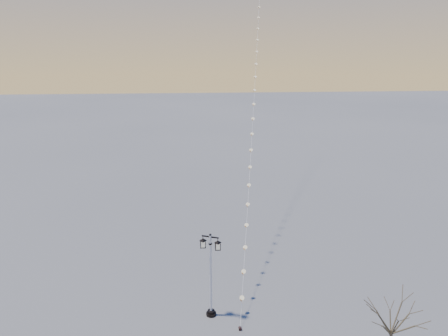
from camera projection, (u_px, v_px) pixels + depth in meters
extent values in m
cylinder|color=black|center=(211.00, 314.00, 25.59)|extent=(0.64, 0.64, 0.18)
cylinder|color=black|center=(211.00, 311.00, 25.54)|extent=(0.45, 0.45, 0.16)
cylinder|color=silver|center=(211.00, 273.00, 24.77)|extent=(0.15, 0.15, 5.34)
cylinder|color=black|center=(210.00, 244.00, 24.20)|extent=(0.23, 0.23, 0.07)
cube|color=black|center=(210.00, 237.00, 24.08)|extent=(1.02, 0.48, 0.07)
sphere|color=black|center=(210.00, 235.00, 24.04)|extent=(0.16, 0.16, 0.16)
pyramid|color=black|center=(203.00, 238.00, 24.26)|extent=(0.50, 0.50, 0.16)
cube|color=beige|center=(203.00, 244.00, 24.36)|extent=(0.30, 0.30, 0.39)
cube|color=black|center=(203.00, 247.00, 24.42)|extent=(0.34, 0.34, 0.05)
pyramid|color=black|center=(218.00, 241.00, 23.98)|extent=(0.50, 0.50, 0.16)
cube|color=beige|center=(218.00, 246.00, 24.08)|extent=(0.30, 0.30, 0.39)
cube|color=black|center=(218.00, 249.00, 24.14)|extent=(0.34, 0.34, 0.05)
cylinder|color=black|center=(240.00, 328.00, 24.20)|extent=(0.20, 0.20, 0.20)
cylinder|color=black|center=(240.00, 328.00, 24.19)|extent=(0.03, 0.03, 0.25)
cone|color=orange|center=(256.00, 61.00, 40.36)|extent=(0.08, 0.08, 0.28)
cylinder|color=white|center=(240.00, 321.00, 24.06)|extent=(0.02, 0.02, 0.81)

